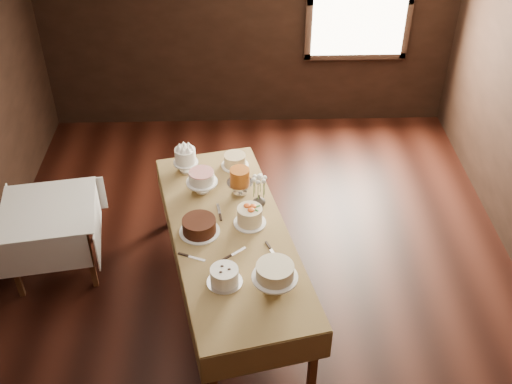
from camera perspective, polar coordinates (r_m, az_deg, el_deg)
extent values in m
cube|color=black|center=(5.82, 0.06, -8.64)|extent=(5.00, 6.00, 0.01)
cube|color=black|center=(7.57, -0.67, 15.80)|extent=(5.00, 0.02, 2.80)
cube|color=#FFEABF|center=(7.58, 9.66, 16.94)|extent=(1.10, 0.05, 1.30)
cube|color=#4A2916|center=(4.74, -3.99, -17.04)|extent=(0.07, 0.07, 0.68)
cube|color=#4A2916|center=(6.33, -7.94, -0.49)|extent=(0.07, 0.07, 0.68)
cube|color=#4A2916|center=(4.87, 5.31, -15.18)|extent=(0.07, 0.07, 0.68)
cube|color=#4A2916|center=(6.42, -1.10, 0.56)|extent=(0.07, 0.07, 0.68)
cube|color=#4A2916|center=(5.25, -2.40, -3.94)|extent=(1.39, 2.52, 0.04)
cube|color=#A78651|center=(5.24, -2.41, -3.72)|extent=(1.46, 2.59, 0.01)
cube|color=#4A2916|center=(5.91, -21.40, -6.65)|extent=(0.05, 0.05, 0.65)
cube|color=#4A2916|center=(6.41, -20.77, -2.60)|extent=(0.05, 0.05, 0.65)
cube|color=#4A2916|center=(5.80, -15.03, -6.03)|extent=(0.05, 0.05, 0.65)
cube|color=#4A2916|center=(6.30, -14.92, -1.95)|extent=(0.05, 0.05, 0.65)
cube|color=#4A2916|center=(5.88, -18.69, -1.70)|extent=(0.87, 0.87, 0.04)
cube|color=white|center=(5.86, -18.74, -1.50)|extent=(0.96, 0.96, 0.01)
cylinder|color=white|center=(5.93, -6.48, 2.44)|extent=(0.24, 0.24, 0.11)
cylinder|color=white|center=(5.86, -6.56, 3.45)|extent=(0.22, 0.22, 0.14)
cylinder|color=white|center=(5.99, -1.95, 2.47)|extent=(0.27, 0.27, 0.01)
cylinder|color=beige|center=(5.96, -1.97, 2.97)|extent=(0.27, 0.27, 0.11)
cylinder|color=white|center=(5.65, -5.00, 0.59)|extent=(0.29, 0.29, 0.12)
cylinder|color=white|center=(5.59, -5.06, 1.48)|extent=(0.32, 0.32, 0.10)
cylinder|color=silver|center=(5.61, -1.49, 0.45)|extent=(0.24, 0.24, 0.13)
cylinder|color=#B25819|center=(5.52, -1.52, 1.58)|extent=(0.25, 0.25, 0.14)
cylinder|color=white|center=(5.24, -5.23, -3.66)|extent=(0.34, 0.34, 0.01)
cylinder|color=#3B170C|center=(5.20, -5.27, -3.11)|extent=(0.40, 0.40, 0.12)
cylinder|color=white|center=(5.31, -0.57, -2.85)|extent=(0.28, 0.28, 0.01)
cylinder|color=beige|center=(5.26, -0.58, -2.17)|extent=(0.22, 0.22, 0.15)
cylinder|color=silver|center=(4.80, -2.91, -8.31)|extent=(0.28, 0.28, 0.01)
cylinder|color=white|center=(4.75, -2.93, -7.72)|extent=(0.30, 0.30, 0.13)
cylinder|color=white|center=(4.71, 1.74, -8.29)|extent=(0.35, 0.35, 0.14)
cylinder|color=beige|center=(4.62, 1.77, -7.22)|extent=(0.39, 0.39, 0.11)
cube|color=silver|center=(5.05, -1.63, -5.50)|extent=(0.20, 0.17, 0.01)
cube|color=silver|center=(5.02, 1.69, -5.79)|extent=(0.11, 0.23, 0.01)
cube|color=silver|center=(5.47, -3.47, -1.56)|extent=(0.06, 0.24, 0.01)
cube|color=silver|center=(5.51, 0.15, -1.13)|extent=(0.17, 0.20, 0.01)
cube|color=silver|center=(5.01, -5.50, -6.12)|extent=(0.23, 0.12, 0.01)
imported|color=#2D2823|center=(5.46, 0.29, -0.82)|extent=(0.14, 0.14, 0.12)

